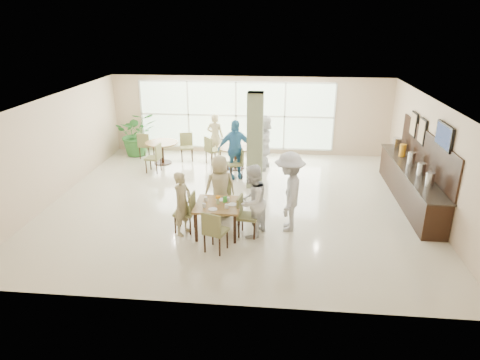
# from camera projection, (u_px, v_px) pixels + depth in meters

# --- Properties ---
(ground) EXTENTS (10.00, 10.00, 0.00)m
(ground) POSITION_uv_depth(u_px,v_px,m) (237.00, 201.00, 11.76)
(ground) COLOR beige
(ground) RESTS_ON ground
(room_shell) EXTENTS (10.00, 10.00, 10.00)m
(room_shell) POSITION_uv_depth(u_px,v_px,m) (237.00, 142.00, 11.15)
(room_shell) COLOR white
(room_shell) RESTS_ON ground
(window_bank) EXTENTS (7.00, 0.04, 7.00)m
(window_bank) POSITION_uv_depth(u_px,v_px,m) (236.00, 116.00, 15.44)
(window_bank) COLOR silver
(window_bank) RESTS_ON ground
(column) EXTENTS (0.45, 0.45, 2.80)m
(column) POSITION_uv_depth(u_px,v_px,m) (255.00, 141.00, 12.33)
(column) COLOR #737853
(column) RESTS_ON ground
(main_table) EXTENTS (1.04, 1.04, 0.75)m
(main_table) POSITION_uv_depth(u_px,v_px,m) (218.00, 207.00, 9.81)
(main_table) COLOR brown
(main_table) RESTS_ON ground
(round_table_left) EXTENTS (1.12, 1.12, 0.75)m
(round_table_left) POSITION_uv_depth(u_px,v_px,m) (162.00, 147.00, 14.63)
(round_table_left) COLOR brown
(round_table_left) RESTS_ON ground
(round_table_right) EXTENTS (1.18, 1.18, 0.75)m
(round_table_right) POSITION_uv_depth(u_px,v_px,m) (235.00, 151.00, 14.13)
(round_table_right) COLOR brown
(round_table_right) RESTS_ON ground
(chairs_main_table) EXTENTS (2.00, 2.14, 0.95)m
(chairs_main_table) POSITION_uv_depth(u_px,v_px,m) (218.00, 215.00, 9.89)
(chairs_main_table) COLOR olive
(chairs_main_table) RESTS_ON ground
(chairs_table_left) EXTENTS (2.01, 1.91, 0.95)m
(chairs_table_left) POSITION_uv_depth(u_px,v_px,m) (162.00, 150.00, 14.64)
(chairs_table_left) COLOR olive
(chairs_table_left) RESTS_ON ground
(chairs_table_right) EXTENTS (2.06, 1.95, 0.95)m
(chairs_table_right) POSITION_uv_depth(u_px,v_px,m) (235.00, 155.00, 14.11)
(chairs_table_right) COLOR olive
(chairs_table_right) RESTS_ON ground
(tabletop_clutter) EXTENTS (0.78, 0.74, 0.21)m
(tabletop_clutter) POSITION_uv_depth(u_px,v_px,m) (219.00, 202.00, 9.74)
(tabletop_clutter) COLOR white
(tabletop_clutter) RESTS_ON main_table
(buffet_counter) EXTENTS (0.64, 4.70, 1.95)m
(buffet_counter) POSITION_uv_depth(u_px,v_px,m) (411.00, 182.00, 11.60)
(buffet_counter) COLOR black
(buffet_counter) RESTS_ON ground
(wall_tv) EXTENTS (0.06, 1.00, 0.58)m
(wall_tv) POSITION_uv_depth(u_px,v_px,m) (444.00, 136.00, 9.98)
(wall_tv) COLOR black
(wall_tv) RESTS_ON ground
(framed_art_a) EXTENTS (0.05, 0.55, 0.70)m
(framed_art_a) POSITION_uv_depth(u_px,v_px,m) (422.00, 131.00, 11.57)
(framed_art_a) COLOR black
(framed_art_a) RESTS_ON ground
(framed_art_b) EXTENTS (0.05, 0.55, 0.70)m
(framed_art_b) POSITION_uv_depth(u_px,v_px,m) (414.00, 124.00, 12.32)
(framed_art_b) COLOR black
(framed_art_b) RESTS_ON ground
(potted_plant) EXTENTS (1.87, 1.87, 1.60)m
(potted_plant) POSITION_uv_depth(u_px,v_px,m) (137.00, 134.00, 15.43)
(potted_plant) COLOR #2E712D
(potted_plant) RESTS_ON ground
(teen_left) EXTENTS (0.54, 0.65, 1.52)m
(teen_left) POSITION_uv_depth(u_px,v_px,m) (183.00, 204.00, 9.78)
(teen_left) COLOR tan
(teen_left) RESTS_ON ground
(teen_far) EXTENTS (0.89, 0.70, 1.61)m
(teen_far) POSITION_uv_depth(u_px,v_px,m) (220.00, 187.00, 10.60)
(teen_far) COLOR tan
(teen_far) RESTS_ON ground
(teen_right) EXTENTS (0.93, 1.02, 1.71)m
(teen_right) POSITION_uv_depth(u_px,v_px,m) (252.00, 201.00, 9.66)
(teen_right) COLOR white
(teen_right) RESTS_ON ground
(teen_standing) EXTENTS (0.77, 1.27, 1.91)m
(teen_standing) POSITION_uv_depth(u_px,v_px,m) (289.00, 192.00, 9.92)
(teen_standing) COLOR #B4B4B6
(teen_standing) RESTS_ON ground
(adult_a) EXTENTS (1.23, 0.96, 1.85)m
(adult_a) POSITION_uv_depth(u_px,v_px,m) (235.00, 149.00, 13.17)
(adult_a) COLOR teal
(adult_a) RESTS_ON ground
(adult_b) EXTENTS (1.10, 1.81, 1.82)m
(adult_b) POSITION_uv_depth(u_px,v_px,m) (263.00, 142.00, 13.96)
(adult_b) COLOR white
(adult_b) RESTS_ON ground
(adult_standing) EXTENTS (0.64, 0.46, 1.62)m
(adult_standing) POSITION_uv_depth(u_px,v_px,m) (215.00, 137.00, 15.00)
(adult_standing) COLOR tan
(adult_standing) RESTS_ON ground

